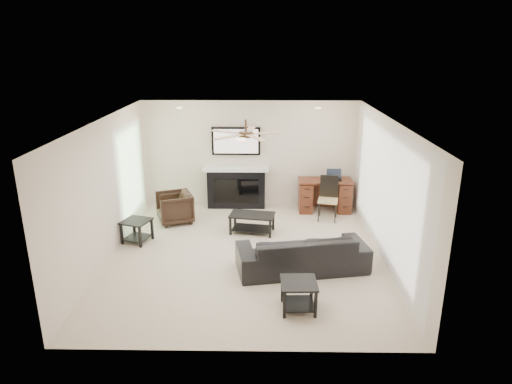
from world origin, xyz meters
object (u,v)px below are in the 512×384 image
armchair (175,208)px  desk (325,196)px  coffee_table (252,223)px  fireplace_unit (236,169)px  sofa (302,252)px

armchair → desk: (3.35, 0.73, 0.05)m
coffee_table → fireplace_unit: (-0.41, 1.50, 0.75)m
fireplace_unit → coffee_table: bearing=-74.8°
armchair → coffee_table: bearing=50.3°
fireplace_unit → desk: size_ratio=1.57×
armchair → fireplace_unit: size_ratio=0.38×
armchair → coffee_table: 1.79m
desk → coffee_table: bearing=-142.1°
sofa → coffee_table: sofa is taller
sofa → armchair: (-2.60, 2.15, 0.01)m
sofa → coffee_table: size_ratio=2.46×
sofa → armchair: 3.37m
fireplace_unit → sofa: bearing=-67.1°
armchair → fireplace_unit: (1.29, 0.95, 0.62)m
sofa → desk: size_ratio=1.82×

